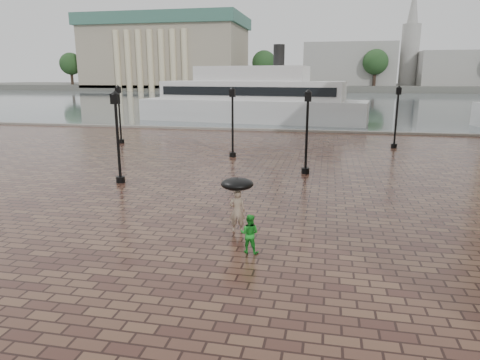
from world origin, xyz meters
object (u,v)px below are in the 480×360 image
object	(u,v)px
street_lamps	(237,122)
adult_pedestrian	(237,211)
ferry_near	(252,99)
child_pedestrian	(249,234)

from	to	relation	value
street_lamps	adult_pedestrian	xyz separation A→B (m)	(2.81, -13.25, -1.57)
street_lamps	ferry_near	xyz separation A→B (m)	(-3.13, 22.87, 0.26)
ferry_near	child_pedestrian	bearing A→B (deg)	-73.10
street_lamps	ferry_near	size ratio (longest dim) A/B	0.80
street_lamps	adult_pedestrian	world-z (taller)	street_lamps
child_pedestrian	adult_pedestrian	bearing A→B (deg)	-59.91
street_lamps	ferry_near	world-z (taller)	ferry_near
adult_pedestrian	child_pedestrian	size ratio (longest dim) A/B	1.24
street_lamps	child_pedestrian	size ratio (longest dim) A/B	17.74
street_lamps	adult_pedestrian	bearing A→B (deg)	-78.03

